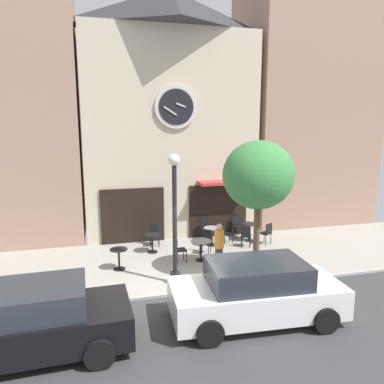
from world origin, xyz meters
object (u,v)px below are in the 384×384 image
at_px(cafe_chair_mid_row, 205,227).
at_px(cafe_chair_right_end, 246,235).
at_px(pedestrian_orange, 219,247).
at_px(cafe_chair_under_awning, 237,224).
at_px(cafe_table_near_curb, 152,240).
at_px(cafe_table_center, 249,229).
at_px(cafe_chair_by_entrance, 229,230).
at_px(cafe_chair_near_lamp, 267,232).
at_px(parked_car_white, 256,292).
at_px(street_tree, 258,176).
at_px(parked_car_black, 28,322).
at_px(cafe_chair_curbside, 206,240).
at_px(cafe_table_rightmost, 119,256).
at_px(cafe_chair_near_tree, 178,248).
at_px(cafe_table_center_right, 212,233).
at_px(street_lamp, 175,219).
at_px(cafe_chair_facing_street, 154,233).
at_px(cafe_table_center_left, 201,246).

xyz_separation_m(cafe_chair_mid_row, cafe_chair_right_end, (1.28, -1.44, 0.00)).
distance_m(cafe_chair_mid_row, pedestrian_orange, 3.62).
bearing_deg(cafe_chair_under_awning, cafe_table_near_curb, -163.54).
xyz_separation_m(cafe_table_center, cafe_chair_by_entrance, (-0.90, -0.01, 0.00)).
bearing_deg(cafe_chair_near_lamp, parked_car_white, -118.40).
relative_size(street_tree, cafe_table_near_curb, 6.19).
distance_m(cafe_chair_near_lamp, parked_car_black, 9.96).
bearing_deg(cafe_table_center, cafe_chair_curbside, -155.97).
distance_m(cafe_table_rightmost, cafe_table_center, 5.86).
relative_size(cafe_chair_near_tree, pedestrian_orange, 0.54).
xyz_separation_m(cafe_table_center_right, cafe_chair_near_lamp, (2.25, -0.42, 0.01)).
distance_m(street_lamp, street_tree, 2.91).
distance_m(street_tree, cafe_table_center, 4.82).
relative_size(cafe_table_rightmost, cafe_chair_facing_street, 0.81).
relative_size(cafe_table_center, cafe_chair_near_tree, 0.84).
bearing_deg(cafe_table_center, parked_car_black, -141.36).
height_order(street_tree, cafe_table_near_curb, street_tree).
distance_m(cafe_table_center_right, cafe_chair_facing_street, 2.37).
relative_size(cafe_chair_under_awning, parked_car_white, 0.20).
height_order(street_lamp, cafe_table_near_curb, street_lamp).
distance_m(cafe_chair_near_tree, parked_car_black, 6.22).
bearing_deg(cafe_chair_curbside, parked_car_black, -136.72).
distance_m(cafe_chair_mid_row, cafe_chair_right_end, 1.92).
relative_size(cafe_chair_mid_row, cafe_chair_near_tree, 1.00).
bearing_deg(cafe_chair_near_tree, cafe_chair_near_lamp, 14.69).
bearing_deg(cafe_chair_under_awning, street_tree, -103.71).
bearing_deg(cafe_chair_curbside, cafe_chair_facing_street, 142.12).
bearing_deg(cafe_chair_facing_street, cafe_chair_mid_row, 6.95).
bearing_deg(cafe_chair_right_end, cafe_chair_mid_row, 131.64).
height_order(street_tree, parked_car_black, street_tree).
bearing_deg(street_lamp, cafe_chair_curbside, 54.38).
relative_size(cafe_table_rightmost, cafe_table_center_left, 0.96).
xyz_separation_m(street_tree, cafe_table_center, (1.35, 3.67, -2.82)).
distance_m(cafe_table_center_left, cafe_chair_near_tree, 0.84).
height_order(cafe_chair_mid_row, pedestrian_orange, pedestrian_orange).
height_order(cafe_table_rightmost, cafe_table_center_right, cafe_table_center_right).
bearing_deg(cafe_table_center_right, street_tree, -83.96).
relative_size(cafe_chair_facing_street, pedestrian_orange, 0.54).
relative_size(cafe_table_center_right, cafe_chair_facing_street, 0.84).
relative_size(cafe_chair_curbside, cafe_chair_facing_street, 1.00).
bearing_deg(cafe_table_center, cafe_chair_mid_row, 158.54).
bearing_deg(cafe_chair_by_entrance, cafe_table_center_right, -167.22).
relative_size(cafe_table_rightmost, cafe_chair_under_awning, 0.81).
bearing_deg(cafe_chair_near_lamp, pedestrian_orange, -141.64).
distance_m(cafe_table_center_left, pedestrian_orange, 1.23).
bearing_deg(cafe_table_rightmost, cafe_chair_mid_row, 33.12).
relative_size(pedestrian_orange, parked_car_black, 0.38).
height_order(street_tree, cafe_chair_facing_street, street_tree).
relative_size(cafe_table_near_curb, cafe_chair_curbside, 0.80).
bearing_deg(cafe_chair_right_end, street_tree, -106.98).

